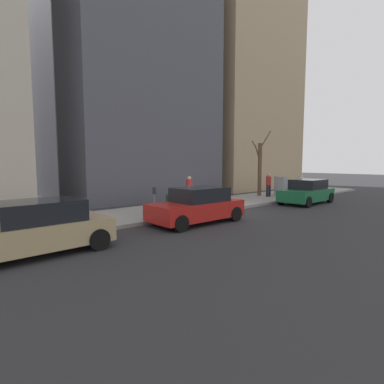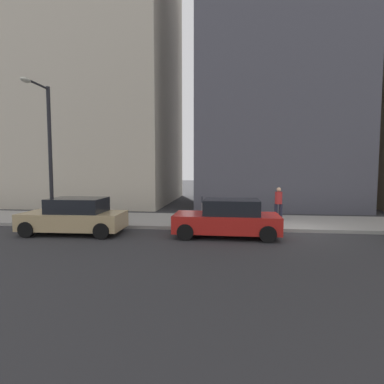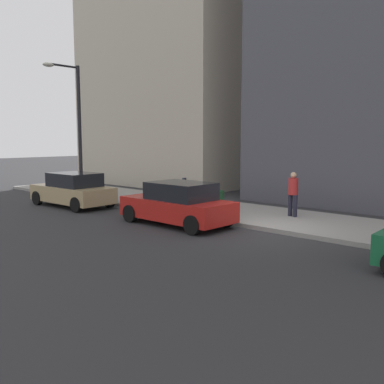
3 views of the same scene
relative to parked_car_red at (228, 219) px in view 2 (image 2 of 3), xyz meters
name	(u,v)px [view 2 (image 2 of 3)]	position (x,y,z in m)	size (l,w,h in m)	color
ground_plane	(293,233)	(1.09, -2.82, -0.74)	(120.00, 120.00, 0.00)	#2B2B2D
sidewalk	(284,223)	(3.09, -2.82, -0.66)	(4.00, 36.00, 0.15)	gray
parked_car_red	(228,219)	(0.00, 0.00, 0.00)	(1.96, 4.22, 1.52)	red
parked_car_tan	(75,217)	(-0.19, 6.42, 0.00)	(2.02, 4.25, 1.52)	tan
parking_meter	(202,207)	(1.54, 1.15, 0.24)	(0.14, 0.10, 1.35)	slate
streetlamp	(47,142)	(1.38, 8.55, 3.28)	(1.97, 0.32, 6.50)	black
trash_bin	(231,215)	(1.99, -0.16, -0.14)	(0.56, 0.56, 0.90)	#14381E
pedestrian_far_corner	(278,202)	(3.46, -2.59, 0.35)	(0.36, 0.39, 1.66)	#1E1E2D
office_block_center	(272,76)	(12.03, -3.35, 9.12)	(10.88, 10.88, 19.71)	#4C4C56
office_tower_right	(101,64)	(12.58, 10.54, 10.77)	(11.97, 11.97, 23.02)	#BCB29E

